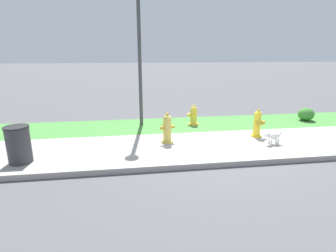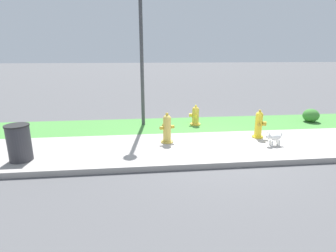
% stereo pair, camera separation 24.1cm
% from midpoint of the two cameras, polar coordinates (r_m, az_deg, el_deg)
% --- Properties ---
extents(ground_plane, '(120.00, 120.00, 0.00)m').
position_cam_midpoint_polar(ground_plane, '(6.78, 9.98, -4.16)').
color(ground_plane, '#515154').
extents(sidewalk_pavement, '(18.00, 2.32, 0.01)m').
position_cam_midpoint_polar(sidewalk_pavement, '(6.78, 9.98, -4.12)').
color(sidewalk_pavement, '#9E9993').
rests_on(sidewalk_pavement, ground).
extents(grass_verge, '(18.00, 1.89, 0.01)m').
position_cam_midpoint_polar(grass_verge, '(8.71, 5.69, 0.47)').
color(grass_verge, '#47893D').
rests_on(grass_verge, ground).
extents(street_curb, '(18.00, 0.16, 0.12)m').
position_cam_midpoint_polar(street_curb, '(5.68, 13.91, -7.71)').
color(street_curb, '#9E9993').
rests_on(street_curb, ground).
extents(fire_hydrant_mid_block, '(0.40, 0.37, 0.79)m').
position_cam_midpoint_polar(fire_hydrant_mid_block, '(6.77, -1.20, -0.56)').
color(fire_hydrant_mid_block, gold).
rests_on(fire_hydrant_mid_block, ground).
extents(fire_hydrant_across_street, '(0.38, 0.40, 0.66)m').
position_cam_midpoint_polar(fire_hydrant_across_street, '(8.53, 4.76, 2.30)').
color(fire_hydrant_across_street, gold).
rests_on(fire_hydrant_across_street, ground).
extents(fire_hydrant_far_end, '(0.35, 0.38, 0.78)m').
position_cam_midpoint_polar(fire_hydrant_far_end, '(7.62, 18.03, 0.48)').
color(fire_hydrant_far_end, yellow).
rests_on(fire_hydrant_far_end, ground).
extents(small_white_dog, '(0.46, 0.20, 0.38)m').
position_cam_midpoint_polar(small_white_dog, '(7.14, 20.96, -2.09)').
color(small_white_dog, white).
rests_on(small_white_dog, ground).
extents(street_lamp, '(0.32, 0.32, 4.90)m').
position_cam_midpoint_polar(street_lamp, '(8.40, -7.29, 21.95)').
color(street_lamp, '#3D3D42').
rests_on(street_lamp, ground).
extents(trash_bin, '(0.50, 0.50, 0.81)m').
position_cam_midpoint_polar(trash_bin, '(6.41, -30.69, -3.54)').
color(trash_bin, '#333338').
rests_on(trash_bin, ground).
extents(shrub_bush_far_verge, '(0.52, 0.52, 0.44)m').
position_cam_midpoint_polar(shrub_bush_far_verge, '(10.21, 27.26, 2.30)').
color(shrub_bush_far_verge, '#3D7F33').
rests_on(shrub_bush_far_verge, ground).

